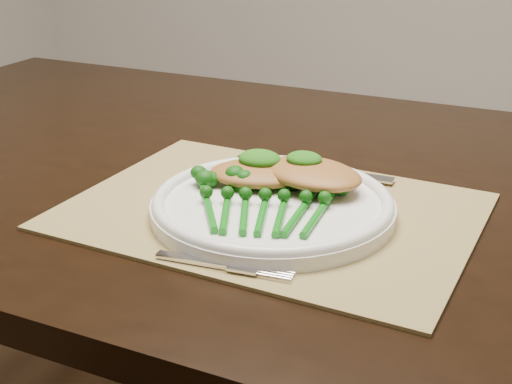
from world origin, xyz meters
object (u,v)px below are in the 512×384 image
at_px(dining_table, 256,379).
at_px(broccolini_bundle, 263,209).
at_px(chicken_fillet_left, 260,173).
at_px(placemat, 271,211).
at_px(dinner_plate, 273,204).

height_order(dining_table, broccolini_bundle, broccolini_bundle).
bearing_deg(chicken_fillet_left, dining_table, 97.27).
bearing_deg(chicken_fillet_left, broccolini_bundle, -83.08).
bearing_deg(placemat, dining_table, 123.46).
bearing_deg(dining_table, broccolini_bundle, -62.57).
distance_m(dining_table, placemat, 0.41).
xyz_separation_m(dining_table, chicken_fillet_left, (0.05, -0.10, 0.41)).
height_order(placemat, chicken_fillet_left, chicken_fillet_left).
distance_m(dinner_plate, chicken_fillet_left, 0.06).
xyz_separation_m(dinner_plate, chicken_fillet_left, (-0.04, 0.05, 0.02)).
relative_size(placemat, broccolini_bundle, 2.34).
relative_size(dining_table, dinner_plate, 5.50).
height_order(chicken_fillet_left, broccolini_bundle, chicken_fillet_left).
bearing_deg(dining_table, placemat, -58.37).
bearing_deg(dining_table, dinner_plate, -58.43).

